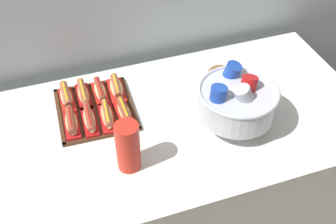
# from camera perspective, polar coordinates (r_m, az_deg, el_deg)

# --- Properties ---
(ground_plane) EXTENTS (10.00, 10.00, 0.00)m
(ground_plane) POSITION_cam_1_polar(r_m,az_deg,el_deg) (2.45, 1.79, -13.77)
(ground_plane) COLOR #7A6B5B
(buffet_table) EXTENTS (1.62, 0.88, 0.76)m
(buffet_table) POSITION_cam_1_polar(r_m,az_deg,el_deg) (2.12, 2.03, -7.84)
(buffet_table) COLOR white
(buffet_table) RESTS_ON ground_plane
(serving_tray) EXTENTS (0.34, 0.37, 0.01)m
(serving_tray) POSITION_cam_1_polar(r_m,az_deg,el_deg) (1.91, -9.59, 0.30)
(serving_tray) COLOR #472B19
(serving_tray) RESTS_ON buffet_table
(hot_dog_0) EXTENTS (0.07, 0.17, 0.06)m
(hot_dog_0) POSITION_cam_1_polar(r_m,az_deg,el_deg) (1.83, -12.72, -1.36)
(hot_dog_0) COLOR red
(hot_dog_0) RESTS_ON serving_tray
(hot_dog_1) EXTENTS (0.07, 0.18, 0.06)m
(hot_dog_1) POSITION_cam_1_polar(r_m,az_deg,el_deg) (1.83, -10.40, -0.95)
(hot_dog_1) COLOR #B21414
(hot_dog_1) RESTS_ON serving_tray
(hot_dog_2) EXTENTS (0.07, 0.19, 0.06)m
(hot_dog_2) POSITION_cam_1_polar(r_m,az_deg,el_deg) (1.83, -8.11, -0.49)
(hot_dog_2) COLOR red
(hot_dog_2) RESTS_ON serving_tray
(hot_dog_3) EXTENTS (0.06, 0.16, 0.06)m
(hot_dog_3) POSITION_cam_1_polar(r_m,az_deg,el_deg) (1.84, -5.83, 0.01)
(hot_dog_3) COLOR red
(hot_dog_3) RESTS_ON serving_tray
(hot_dog_4) EXTENTS (0.06, 0.17, 0.07)m
(hot_dog_4) POSITION_cam_1_polar(r_m,az_deg,el_deg) (1.95, -13.35, 1.96)
(hot_dog_4) COLOR red
(hot_dog_4) RESTS_ON serving_tray
(hot_dog_5) EXTENTS (0.06, 0.18, 0.06)m
(hot_dog_5) POSITION_cam_1_polar(r_m,az_deg,el_deg) (1.95, -11.17, 2.31)
(hot_dog_5) COLOR #B21414
(hot_dog_5) RESTS_ON serving_tray
(hot_dog_6) EXTENTS (0.06, 0.17, 0.06)m
(hot_dog_6) POSITION_cam_1_polar(r_m,az_deg,el_deg) (1.96, -9.01, 2.72)
(hot_dog_6) COLOR red
(hot_dog_6) RESTS_ON serving_tray
(hot_dog_7) EXTENTS (0.08, 0.18, 0.06)m
(hot_dog_7) POSITION_cam_1_polar(r_m,az_deg,el_deg) (1.96, -6.87, 3.16)
(hot_dog_7) COLOR red
(hot_dog_7) RESTS_ON serving_tray
(punch_bowl) EXTENTS (0.33, 0.33, 0.25)m
(punch_bowl) POSITION_cam_1_polar(r_m,az_deg,el_deg) (1.76, 9.14, 1.59)
(punch_bowl) COLOR silver
(punch_bowl) RESTS_ON buffet_table
(cup_stack) EXTENTS (0.09, 0.09, 0.21)m
(cup_stack) POSITION_cam_1_polar(r_m,az_deg,el_deg) (1.60, -5.36, -4.58)
(cup_stack) COLOR red
(cup_stack) RESTS_ON buffet_table
(donut) EXTENTS (0.12, 0.12, 0.04)m
(donut) POSITION_cam_1_polar(r_m,az_deg,el_deg) (2.07, 6.96, 5.06)
(donut) COLOR brown
(donut) RESTS_ON buffet_table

